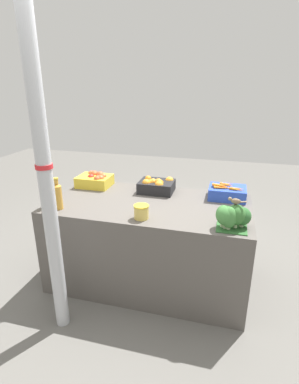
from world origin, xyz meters
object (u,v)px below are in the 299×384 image
Objects in this scene: support_pole at (46,183)px; apple_crate at (95,180)px; broccoli_pile at (232,216)px; juice_bottle_amber at (58,196)px; carrot_crate at (227,192)px; juice_bottle_golden at (46,195)px; orange_crate at (156,185)px; pickle_jar at (141,212)px; sparrow_bird at (235,201)px.

apple_crate is (-0.14, 1.03, -0.31)m from support_pole.
juice_bottle_amber is (-1.41, -0.00, 0.02)m from broccoli_pile.
support_pole reaches higher than carrot_crate.
support_pole is at bearing -161.46° from broccoli_pile.
apple_crate is at bearing 75.84° from juice_bottle_golden.
support_pole reaches higher than apple_crate.
support_pole reaches higher than juice_bottle_amber.
juice_bottle_golden is (-0.30, 0.41, -0.27)m from support_pole.
carrot_crate is 1.61m from juice_bottle_golden.
carrot_crate is (1.18, 1.03, -0.32)m from support_pole.
juice_bottle_golden is (-0.81, -0.62, 0.05)m from orange_crate.
support_pole is at bearing -143.11° from pickle_jar.
juice_bottle_amber reaches higher than juice_bottle_golden.
sparrow_bird is at bearing -39.73° from orange_crate.
pickle_jar is (0.73, 0.00, -0.06)m from juice_bottle_amber.
pickle_jar is at bearing -42.66° from apple_crate.
broccoli_pile is 0.92× the size of juice_bottle_amber.
juice_bottle_amber is at bearing 9.66° from sparrow_bird.
pickle_jar is at bearing -179.62° from broccoli_pile.
support_pole is 7.09× the size of apple_crate.
sparrow_bird is (1.43, 0.02, 0.10)m from juice_bottle_amber.
sparrow_bird reaches higher than broccoli_pile.
pickle_jar is (-0.68, -0.00, -0.04)m from broccoli_pile.
carrot_crate is at bearing -0.19° from apple_crate.
carrot_crate is 0.62m from broccoli_pile.
broccoli_pile is 1.88× the size of sparrow_bird.
carrot_crate is 1.51m from juice_bottle_amber.
apple_crate is 1.00× the size of orange_crate.
orange_crate is (0.51, 1.03, -0.31)m from support_pole.
juice_bottle_amber is at bearing 114.98° from support_pole.
carrot_crate reaches higher than pickle_jar.
juice_bottle_amber is (-0.70, -0.62, 0.05)m from orange_crate.
support_pole is 7.09× the size of orange_crate.
sparrow_bird is (1.24, 0.42, -0.16)m from support_pole.
orange_crate is at bearing 37.56° from juice_bottle_golden.
juice_bottle_amber is (-1.37, -0.62, 0.06)m from carrot_crate.
broccoli_pile is (0.71, -0.62, 0.03)m from orange_crate.
apple_crate is at bearing 179.81° from carrot_crate.
apple_crate is 1.32m from carrot_crate.
apple_crate is at bearing 85.56° from juice_bottle_amber.
juice_bottle_amber reaches higher than carrot_crate.
sparrow_bird is at bearing 39.33° from broccoli_pile.
orange_crate is 1.00× the size of carrot_crate.
juice_bottle_golden is 0.84m from pickle_jar.
juice_bottle_golden is (-1.52, -0.00, 0.01)m from broccoli_pile.
apple_crate is 0.63m from juice_bottle_amber.
sparrow_bird is (0.70, 0.02, 0.16)m from pickle_jar.
broccoli_pile is 0.68m from pickle_jar.
juice_bottle_golden is 0.11m from juice_bottle_amber.
carrot_crate is at bearing -75.60° from sparrow_bird.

